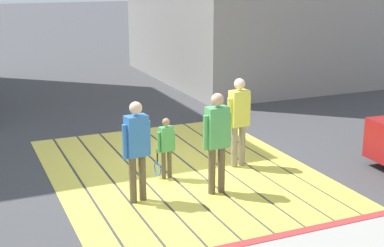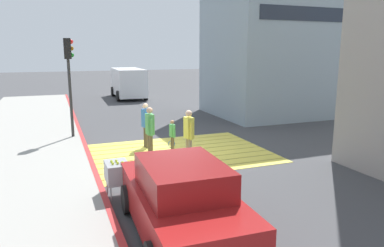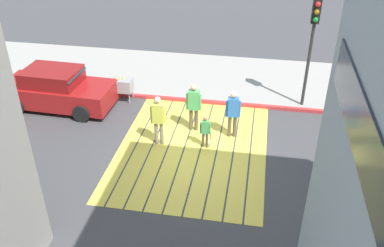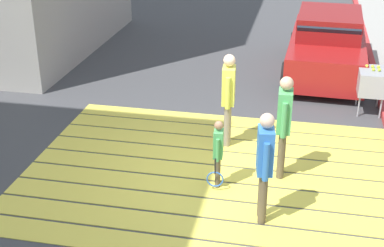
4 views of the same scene
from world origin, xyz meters
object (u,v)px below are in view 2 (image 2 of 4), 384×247
(car_parked_near_curb, at_px, (181,200))
(traffic_light_corner, at_px, (69,68))
(pedestrian_adult_lead, at_px, (150,129))
(pedestrian_adult_side, at_px, (189,132))
(van_down_street, at_px, (128,82))
(pedestrian_child_with_racket, at_px, (172,134))
(pedestrian_adult_trailing, at_px, (146,122))
(tennis_ball_cart, at_px, (117,172))

(car_parked_near_curb, height_order, traffic_light_corner, traffic_light_corner)
(traffic_light_corner, bearing_deg, pedestrian_adult_lead, -58.69)
(car_parked_near_curb, bearing_deg, pedestrian_adult_side, 67.41)
(van_down_street, bearing_deg, pedestrian_child_with_racket, -95.67)
(pedestrian_adult_lead, distance_m, pedestrian_adult_trailing, 1.40)
(pedestrian_adult_side, bearing_deg, pedestrian_child_with_racket, 92.60)
(car_parked_near_curb, xyz_separation_m, tennis_ball_cart, (-0.90, 2.33, -0.04))
(tennis_ball_cart, height_order, pedestrian_adult_side, pedestrian_adult_side)
(tennis_ball_cart, bearing_deg, van_down_street, 77.83)
(van_down_street, relative_size, traffic_light_corner, 1.24)
(van_down_street, height_order, tennis_ball_cart, van_down_street)
(traffic_light_corner, bearing_deg, pedestrian_adult_side, -54.87)
(pedestrian_adult_lead, bearing_deg, car_parked_near_curb, -98.25)
(tennis_ball_cart, distance_m, pedestrian_adult_side, 3.54)
(car_parked_near_curb, bearing_deg, traffic_light_corner, 99.52)
(pedestrian_adult_trailing, bearing_deg, tennis_ball_cart, -112.53)
(van_down_street, xyz_separation_m, tennis_ball_cart, (-4.32, -20.03, -0.58))
(car_parked_near_curb, height_order, pedestrian_child_with_racket, car_parked_near_curb)
(pedestrian_adult_side, distance_m, pedestrian_child_with_racket, 1.62)
(tennis_ball_cart, relative_size, pedestrian_child_with_racket, 0.86)
(van_down_street, height_order, pedestrian_child_with_racket, van_down_street)
(pedestrian_child_with_racket, bearing_deg, pedestrian_adult_trailing, 134.75)
(traffic_light_corner, xyz_separation_m, tennis_ball_cart, (0.68, -7.08, -2.34))
(car_parked_near_curb, distance_m, pedestrian_adult_lead, 5.57)
(van_down_street, bearing_deg, pedestrian_adult_side, -94.95)
(pedestrian_child_with_racket, bearing_deg, car_parked_near_curb, -106.53)
(pedestrian_adult_lead, height_order, pedestrian_child_with_racket, pedestrian_adult_lead)
(car_parked_near_curb, relative_size, pedestrian_adult_lead, 2.40)
(tennis_ball_cart, height_order, pedestrian_adult_trailing, pedestrian_adult_trailing)
(van_down_street, height_order, traffic_light_corner, traffic_light_corner)
(van_down_street, xyz_separation_m, traffic_light_corner, (-5.00, -12.95, 1.76))
(tennis_ball_cart, relative_size, pedestrian_adult_trailing, 0.58)
(van_down_street, height_order, pedestrian_adult_trailing, van_down_street)
(van_down_street, relative_size, pedestrian_child_with_racket, 4.43)
(pedestrian_adult_trailing, relative_size, pedestrian_adult_side, 0.97)
(pedestrian_child_with_racket, bearing_deg, traffic_light_corner, 135.39)
(traffic_light_corner, distance_m, pedestrian_adult_lead, 4.98)
(pedestrian_adult_lead, height_order, pedestrian_adult_side, pedestrian_adult_lead)
(tennis_ball_cart, height_order, pedestrian_adult_lead, pedestrian_adult_lead)
(car_parked_near_curb, bearing_deg, van_down_street, 81.30)
(tennis_ball_cart, relative_size, pedestrian_adult_lead, 0.56)
(traffic_light_corner, xyz_separation_m, pedestrian_child_with_racket, (3.38, -3.34, -2.38))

